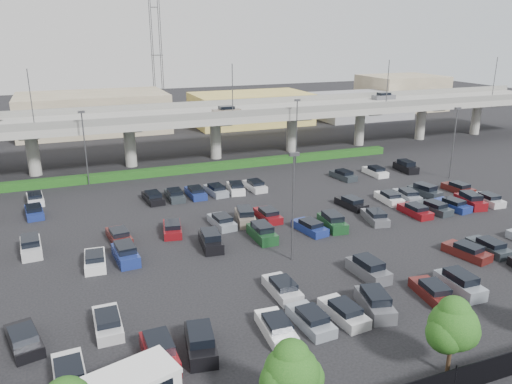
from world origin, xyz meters
The scene contains 8 objects.
ground centered at (0.00, 0.00, 0.00)m, with size 280.00×280.00×0.00m, color black.
overpass centered at (-0.25, 31.99, 6.97)m, with size 150.00×13.00×15.80m.
hedge centered at (0.00, 25.00, 0.55)m, with size 66.00×1.60×1.10m, color #173F12.
tree_row centered at (0.70, -26.53, 3.52)m, with size 65.07×3.66×5.94m.
parked_cars centered at (1.70, -4.21, 0.61)m, with size 63.04×41.62×1.67m.
light_poles centered at (-4.13, 2.00, 6.24)m, with size 66.90×48.38×10.30m.
distant_buildings centered at (12.38, 61.81, 3.74)m, with size 138.00×24.00×9.00m.
comm_tower centered at (4.00, 74.00, 15.61)m, with size 2.40×2.40×30.00m.
Camera 1 is at (-18.80, -46.35, 20.49)m, focal length 35.00 mm.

